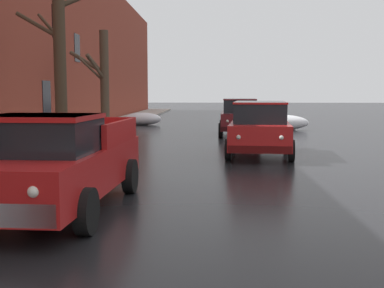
% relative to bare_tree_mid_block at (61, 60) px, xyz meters
% --- Properties ---
extents(left_sidewalk_slab, '(2.60, 80.00, 0.14)m').
position_rel_bare_tree_mid_block_xyz_m(left_sidewalk_slab, '(-1.12, 2.12, -3.18)').
color(left_sidewalk_slab, '#A8A399').
rests_on(left_sidewalk_slab, ground).
extents(brick_townhouse_facade, '(0.63, 80.00, 10.43)m').
position_rel_bare_tree_mid_block_xyz_m(brick_townhouse_facade, '(-2.92, 2.12, 1.96)').
color(brick_townhouse_facade, brown).
rests_on(brick_townhouse_facade, ground).
extents(snow_bank_near_corner_left, '(2.37, 1.23, 0.81)m').
position_rel_bare_tree_mid_block_xyz_m(snow_bank_near_corner_left, '(0.67, 14.69, -2.86)').
color(snow_bank_near_corner_left, white).
rests_on(snow_bank_near_corner_left, ground).
extents(snow_bank_along_left_kerb, '(3.19, 1.15, 0.87)m').
position_rel_bare_tree_mid_block_xyz_m(snow_bank_along_left_kerb, '(8.96, 10.63, -2.82)').
color(snow_bank_along_left_kerb, white).
rests_on(snow_bank_along_left_kerb, ground).
extents(snow_bank_near_corner_right, '(3.05, 1.39, 0.68)m').
position_rel_bare_tree_mid_block_xyz_m(snow_bank_near_corner_right, '(8.72, 15.46, -2.91)').
color(snow_bank_near_corner_right, white).
rests_on(snow_bank_near_corner_right, ground).
extents(snow_bank_along_right_kerb, '(1.60, 0.90, 0.76)m').
position_rel_bare_tree_mid_block_xyz_m(snow_bank_along_right_kerb, '(0.28, 6.33, -2.89)').
color(snow_bank_along_right_kerb, white).
rests_on(snow_bank_along_right_kerb, ground).
extents(bare_tree_mid_block, '(3.36, 1.64, 6.20)m').
position_rel_bare_tree_mid_block_xyz_m(bare_tree_mid_block, '(0.00, 0.00, 0.00)').
color(bare_tree_mid_block, '#423323').
rests_on(bare_tree_mid_block, ground).
extents(bare_tree_far_down_block, '(2.08, 2.43, 5.12)m').
position_rel_bare_tree_mid_block_xyz_m(bare_tree_far_down_block, '(-0.12, 6.82, -0.55)').
color(bare_tree_far_down_block, '#4C3D2D').
rests_on(bare_tree_far_down_block, ground).
extents(pickup_truck_red_approaching_near_lane, '(2.41, 5.23, 1.76)m').
position_rel_bare_tree_mid_block_xyz_m(pickup_truck_red_approaching_near_lane, '(2.42, -8.27, -2.37)').
color(pickup_truck_red_approaching_near_lane, red).
rests_on(pickup_truck_red_approaching_near_lane, ground).
extents(suv_red_parked_kerbside_close, '(2.45, 4.76, 1.82)m').
position_rel_bare_tree_mid_block_xyz_m(suv_red_parked_kerbside_close, '(6.85, -0.33, -2.26)').
color(suv_red_parked_kerbside_close, red).
rests_on(suv_red_parked_kerbside_close, ground).
extents(suv_maroon_parked_kerbside_mid, '(2.13, 4.54, 1.82)m').
position_rel_bare_tree_mid_block_xyz_m(suv_maroon_parked_kerbside_mid, '(6.59, 7.46, -2.26)').
color(suv_maroon_parked_kerbside_mid, maroon).
rests_on(suv_maroon_parked_kerbside_mid, ground).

